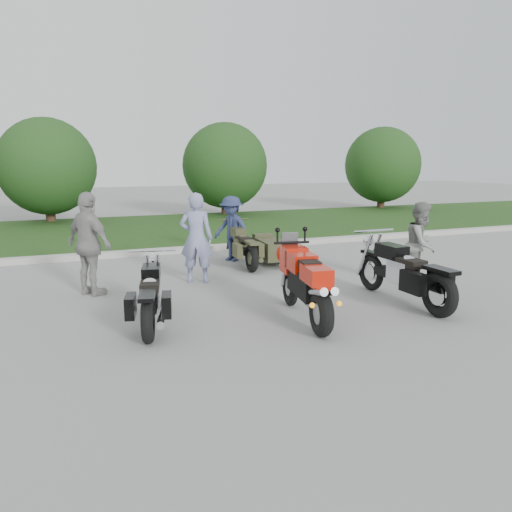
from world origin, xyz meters
name	(u,v)px	position (x,y,z in m)	size (l,w,h in m)	color
ground	(254,319)	(0.00, 0.00, 0.00)	(80.00, 80.00, 0.00)	gray
curb	(171,251)	(0.00, 6.00, 0.07)	(60.00, 0.30, 0.15)	#B1AEA6
grass_strip	(145,230)	(0.00, 10.15, 0.07)	(60.00, 8.00, 0.14)	#31561D
tree_mid_left	(47,167)	(-3.00, 13.50, 2.19)	(3.60, 3.60, 4.00)	#3F2B1C
tree_mid_right	(225,166)	(4.00, 13.50, 2.19)	(3.60, 3.60, 4.00)	#3F2B1C
tree_far_right	(383,165)	(12.00, 13.50, 2.19)	(3.60, 3.60, 4.00)	#3F2B1C
sportbike_red	(305,282)	(0.72, -0.34, 0.62)	(0.62, 2.22, 1.06)	black
cruiser_left	(151,299)	(-1.54, 0.25, 0.43)	(0.65, 2.18, 0.85)	black
cruiser_right	(407,276)	(2.75, -0.18, 0.50)	(0.44, 2.54, 0.98)	black
cruiser_sidecar	(259,249)	(1.61, 3.76, 0.40)	(1.15, 2.21, 0.85)	black
person_stripe	(196,238)	(-0.19, 2.67, 0.91)	(0.67, 0.44, 1.82)	#8187AF
person_grey	(421,244)	(3.85, 0.79, 0.83)	(0.80, 0.63, 1.65)	gray
person_denim	(232,229)	(1.19, 4.50, 0.80)	(1.03, 0.59, 1.59)	navy
person_back	(89,244)	(-2.24, 2.44, 0.95)	(1.11, 0.46, 1.90)	#969591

